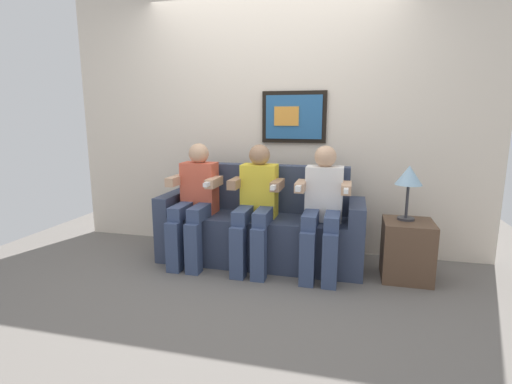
# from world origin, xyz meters

# --- Properties ---
(ground_plane) EXTENTS (5.57, 5.57, 0.00)m
(ground_plane) POSITION_xyz_m (0.00, 0.00, 0.00)
(ground_plane) COLOR #66605B
(back_wall_assembly) EXTENTS (4.29, 0.10, 2.60)m
(back_wall_assembly) POSITION_xyz_m (0.01, 0.76, 1.30)
(back_wall_assembly) COLOR beige
(back_wall_assembly) RESTS_ON ground_plane
(couch) EXTENTS (1.89, 0.58, 0.90)m
(couch) POSITION_xyz_m (0.00, 0.33, 0.31)
(couch) COLOR #333D56
(couch) RESTS_ON ground_plane
(person_on_left) EXTENTS (0.46, 0.56, 1.11)m
(person_on_left) POSITION_xyz_m (-0.59, 0.16, 0.61)
(person_on_left) COLOR #D8593F
(person_on_left) RESTS_ON ground_plane
(person_in_middle) EXTENTS (0.46, 0.56, 1.11)m
(person_in_middle) POSITION_xyz_m (0.00, 0.16, 0.61)
(person_in_middle) COLOR yellow
(person_in_middle) RESTS_ON ground_plane
(person_on_right) EXTENTS (0.46, 0.56, 1.11)m
(person_on_right) POSITION_xyz_m (0.59, 0.16, 0.61)
(person_on_right) COLOR white
(person_on_right) RESTS_ON ground_plane
(side_table_right) EXTENTS (0.40, 0.40, 0.50)m
(side_table_right) POSITION_xyz_m (1.29, 0.22, 0.25)
(side_table_right) COLOR brown
(side_table_right) RESTS_ON ground_plane
(table_lamp) EXTENTS (0.22, 0.22, 0.46)m
(table_lamp) POSITION_xyz_m (1.27, 0.27, 0.86)
(table_lamp) COLOR #333338
(table_lamp) RESTS_ON side_table_right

